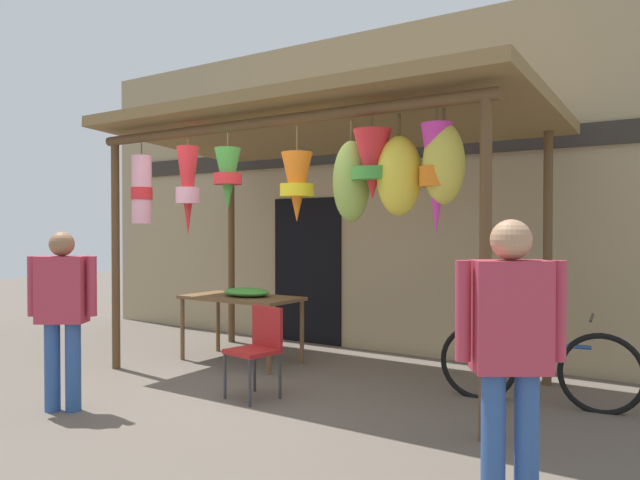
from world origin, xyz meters
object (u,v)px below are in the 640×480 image
(parked_bicycle, at_px, (537,366))
(display_table, at_px, (241,303))
(flower_heap_on_table, at_px, (247,292))
(customer_foreground, at_px, (62,306))
(folding_chair, at_px, (259,343))
(vendor_in_orange, at_px, (510,343))

(parked_bicycle, bearing_deg, display_table, -177.95)
(flower_heap_on_table, height_order, customer_foreground, customer_foreground)
(customer_foreground, bearing_deg, parked_bicycle, 36.05)
(display_table, xyz_separation_m, folding_chair, (1.13, -1.06, -0.20))
(vendor_in_orange, bearing_deg, folding_chair, 157.33)
(flower_heap_on_table, height_order, folding_chair, flower_heap_on_table)
(flower_heap_on_table, relative_size, vendor_in_orange, 0.37)
(display_table, relative_size, flower_heap_on_table, 2.39)
(flower_heap_on_table, distance_m, parked_bicycle, 3.31)
(vendor_in_orange, bearing_deg, flower_heap_on_table, 149.58)
(customer_foreground, bearing_deg, flower_heap_on_table, 87.82)
(folding_chair, xyz_separation_m, parked_bicycle, (2.23, 1.18, -0.16))
(parked_bicycle, bearing_deg, flower_heap_on_table, -178.01)
(folding_chair, bearing_deg, flower_heap_on_table, 134.54)
(display_table, relative_size, vendor_in_orange, 0.88)
(folding_chair, height_order, parked_bicycle, parked_bicycle)
(folding_chair, distance_m, parked_bicycle, 2.52)
(display_table, distance_m, parked_bicycle, 3.38)
(flower_heap_on_table, distance_m, folding_chair, 1.53)
(display_table, xyz_separation_m, vendor_in_orange, (3.78, -2.16, 0.26))
(parked_bicycle, distance_m, vendor_in_orange, 2.40)
(display_table, distance_m, customer_foreground, 2.34)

